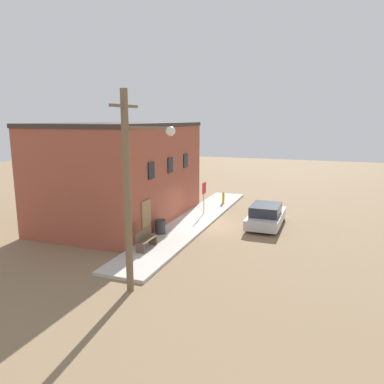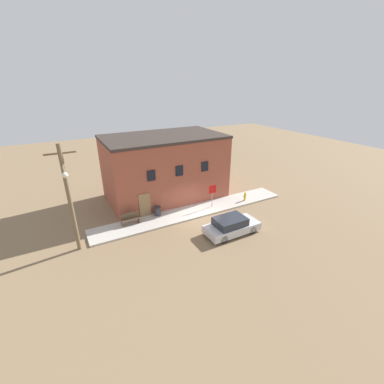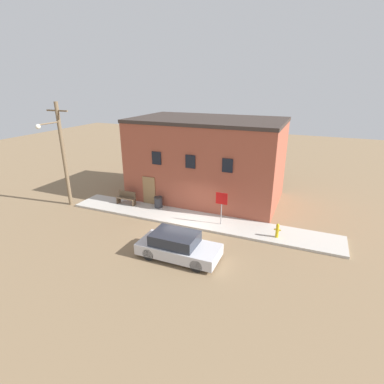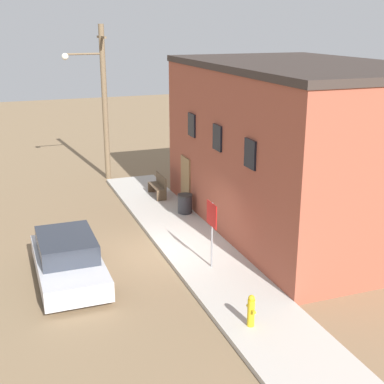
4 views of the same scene
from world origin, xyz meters
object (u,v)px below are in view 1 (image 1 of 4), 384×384
at_px(parked_car, 266,216).
at_px(trash_bin, 160,227).
at_px(stop_sign, 204,192).
at_px(fire_hydrant, 223,198).
at_px(utility_pole, 130,187).
at_px(bench, 146,240).

bearing_deg(parked_car, trash_bin, 127.55).
height_order(trash_bin, parked_car, parked_car).
xyz_separation_m(stop_sign, parked_car, (-1.01, -4.29, -1.00)).
distance_m(fire_hydrant, parked_car, 5.99).
distance_m(stop_sign, parked_car, 4.51).
bearing_deg(trash_bin, stop_sign, -10.26).
relative_size(fire_hydrant, utility_pole, 0.12).
xyz_separation_m(bench, trash_bin, (2.48, 0.36, -0.07)).
bearing_deg(utility_pole, parked_car, -17.43).
distance_m(fire_hydrant, bench, 11.05).
xyz_separation_m(trash_bin, parked_car, (3.99, -5.19, 0.11)).
distance_m(fire_hydrant, utility_pole, 15.45).
bearing_deg(utility_pole, fire_hydrant, 2.33).
bearing_deg(fire_hydrant, trash_bin, 171.49).
distance_m(fire_hydrant, stop_sign, 3.71).
bearing_deg(parked_car, bench, 143.28).
distance_m(stop_sign, bench, 7.57).
distance_m(trash_bin, utility_pole, 7.63).
bearing_deg(trash_bin, bench, -171.72).
bearing_deg(fire_hydrant, utility_pole, -177.67).
bearing_deg(trash_bin, utility_pole, -163.86).
distance_m(utility_pole, parked_car, 11.52).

